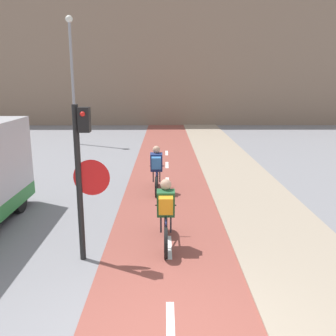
% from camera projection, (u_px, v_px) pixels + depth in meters
% --- Properties ---
extents(building_row_background, '(60.00, 5.20, 10.18)m').
position_uv_depth(building_row_background, '(166.00, 56.00, 29.20)').
color(building_row_background, '#89705B').
rests_on(building_row_background, ground_plane).
extents(traffic_light_pole, '(0.67, 0.25, 2.95)m').
position_uv_depth(traffic_light_pole, '(83.00, 166.00, 6.78)').
color(traffic_light_pole, black).
rests_on(traffic_light_pole, ground_plane).
extents(street_lamp_far, '(0.36, 0.36, 6.44)m').
position_uv_depth(street_lamp_far, '(72.00, 67.00, 19.02)').
color(street_lamp_far, gray).
rests_on(street_lamp_far, ground_plane).
extents(cyclist_near, '(0.46, 1.69, 1.44)m').
position_uv_depth(cyclist_near, '(166.00, 215.00, 7.57)').
color(cyclist_near, black).
rests_on(cyclist_near, ground_plane).
extents(cyclist_far, '(0.46, 1.65, 1.43)m').
position_uv_depth(cyclist_far, '(157.00, 170.00, 11.29)').
color(cyclist_far, black).
rests_on(cyclist_far, ground_plane).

